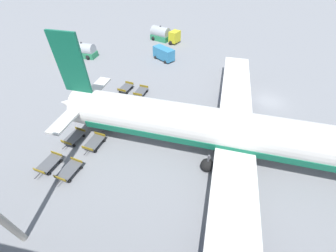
{
  "coord_description": "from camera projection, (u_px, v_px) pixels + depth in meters",
  "views": [
    {
      "loc": [
        27.81,
        -10.08,
        17.94
      ],
      "look_at": [
        9.68,
        -13.53,
        1.29
      ],
      "focal_mm": 22.0,
      "sensor_mm": 36.0,
      "label": 1
    }
  ],
  "objects": [
    {
      "name": "baggage_dolly_row_near_col_d",
      "position": [
        74.0,
        137.0,
        24.56
      ],
      "size": [
        3.3,
        1.93,
        0.92
      ],
      "color": "#515459",
      "rests_on": "ground_plane"
    },
    {
      "name": "baggage_dolly_row_mid_a_col_b",
      "position": [
        127.0,
        105.0,
        29.46
      ],
      "size": [
        3.3,
        2.02,
        0.92
      ],
      "color": "#515459",
      "rests_on": "ground_plane"
    },
    {
      "name": "ground_plane",
      "position": [
        268.0,
        101.0,
        30.9
      ],
      "size": [
        500.0,
        500.0,
        0.0
      ],
      "primitive_type": "plane",
      "color": "gray"
    },
    {
      "name": "baggage_dolly_row_mid_a_col_c",
      "position": [
        112.0,
        122.0,
        26.68
      ],
      "size": [
        3.3,
        2.04,
        0.92
      ],
      "color": "#515459",
      "rests_on": "ground_plane"
    },
    {
      "name": "baggage_dolly_row_near_col_c",
      "position": [
        96.0,
        117.0,
        27.37
      ],
      "size": [
        3.3,
        1.92,
        0.92
      ],
      "color": "#515459",
      "rests_on": "ground_plane"
    },
    {
      "name": "baggage_dolly_row_mid_a_col_d",
      "position": [
        94.0,
        143.0,
        23.92
      ],
      "size": [
        3.29,
        1.89,
        0.92
      ],
      "color": "#515459",
      "rests_on": "ground_plane"
    },
    {
      "name": "baggage_dolly_row_near_col_b",
      "position": [
        111.0,
        102.0,
        30.04
      ],
      "size": [
        3.29,
        1.87,
        0.92
      ],
      "color": "#515459",
      "rests_on": "ground_plane"
    },
    {
      "name": "baggage_dolly_row_near_col_e",
      "position": [
        49.0,
        164.0,
        21.67
      ],
      "size": [
        3.3,
        1.9,
        0.92
      ],
      "color": "#515459",
      "rests_on": "ground_plane"
    },
    {
      "name": "airplane",
      "position": [
        247.0,
        134.0,
        21.16
      ],
      "size": [
        40.53,
        44.6,
        11.84
      ],
      "color": "white",
      "rests_on": "ground_plane"
    },
    {
      "name": "service_van",
      "position": [
        164.0,
        53.0,
        40.86
      ],
      "size": [
        4.23,
        4.75,
        2.38
      ],
      "color": "teal",
      "rests_on": "ground_plane"
    },
    {
      "name": "fuel_tanker_primary",
      "position": [
        163.0,
        35.0,
        48.76
      ],
      "size": [
        5.26,
        7.56,
        3.28
      ],
      "color": "yellow",
      "rests_on": "ground_plane"
    },
    {
      "name": "baggage_dolly_row_mid_a_col_a",
      "position": [
        141.0,
        92.0,
        32.01
      ],
      "size": [
        3.29,
        1.84,
        0.92
      ],
      "color": "#515459",
      "rests_on": "ground_plane"
    },
    {
      "name": "baggage_dolly_row_near_col_a",
      "position": [
        126.0,
        88.0,
        32.82
      ],
      "size": [
        3.3,
        1.94,
        0.92
      ],
      "color": "#515459",
      "rests_on": "ground_plane"
    },
    {
      "name": "baggage_dolly_row_mid_a_col_e",
      "position": [
        69.0,
        171.0,
        21.02
      ],
      "size": [
        3.3,
        1.92,
        0.92
      ],
      "color": "#515459",
      "rests_on": "ground_plane"
    },
    {
      "name": "fuel_tanker_secondary",
      "position": [
        79.0,
        50.0,
        42.21
      ],
      "size": [
        3.58,
        8.45,
        2.99
      ],
      "color": "yellow",
      "rests_on": "ground_plane"
    }
  ]
}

